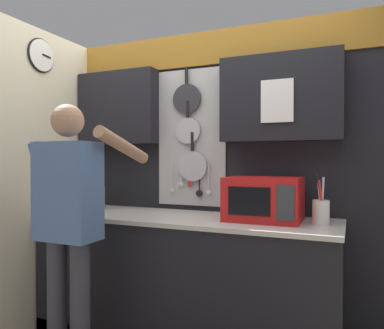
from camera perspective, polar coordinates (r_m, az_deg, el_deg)
name	(u,v)px	position (r m, az deg, el deg)	size (l,w,h in m)	color
base_cabinet_counter	(182,277)	(2.83, -1.48, -16.82)	(2.18, 0.67, 0.88)	black
back_wall_unit	(199,146)	(2.97, 1.12, 2.83)	(2.75, 0.22, 2.30)	black
side_wall	(26,176)	(3.05, -23.95, -1.68)	(0.07, 1.60, 2.30)	beige
microwave	(264,199)	(2.56, 10.88, -5.17)	(0.49, 0.37, 0.29)	red
knife_block	(94,197)	(3.17, -14.68, -4.83)	(0.13, 0.16, 0.27)	brown
utensil_crock	(321,211)	(2.52, 19.04, -6.67)	(0.11, 0.11, 0.32)	white
person	(69,212)	(2.44, -18.19, -6.90)	(0.54, 0.63, 1.63)	#383842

